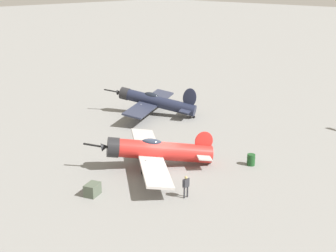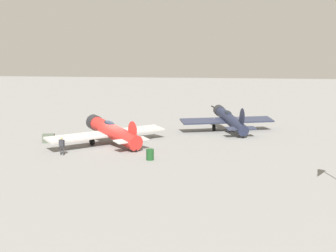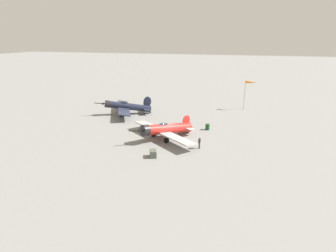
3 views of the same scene
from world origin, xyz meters
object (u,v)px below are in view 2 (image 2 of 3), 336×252
object	(u,v)px
equipment_crate	(49,138)
fuel_drum	(150,155)
airplane_mid_apron	(229,119)
airplane_foreground	(111,131)
ground_crew_mechanic	(62,144)

from	to	relation	value
equipment_crate	fuel_drum	world-z (taller)	fuel_drum
airplane_mid_apron	equipment_crate	bearing A→B (deg)	96.88
airplane_foreground	equipment_crate	xyz separation A→B (m)	(-0.52, 6.77, -0.96)
ground_crew_mechanic	equipment_crate	xyz separation A→B (m)	(4.98, 4.34, -0.55)
airplane_mid_apron	equipment_crate	size ratio (longest dim) A/B	7.98
fuel_drum	airplane_mid_apron	bearing A→B (deg)	-16.61
airplane_mid_apron	fuel_drum	distance (m)	17.08
ground_crew_mechanic	equipment_crate	world-z (taller)	ground_crew_mechanic
airplane_foreground	airplane_mid_apron	distance (m)	15.33
ground_crew_mechanic	equipment_crate	distance (m)	6.63
ground_crew_mechanic	fuel_drum	xyz separation A→B (m)	(0.22, -8.18, -0.51)
equipment_crate	airplane_mid_apron	bearing A→B (deg)	-56.37
fuel_drum	airplane_foreground	bearing A→B (deg)	47.42
airplane_mid_apron	equipment_crate	xyz separation A→B (m)	(-11.57, 17.40, -1.11)
airplane_mid_apron	ground_crew_mechanic	size ratio (longest dim) A/B	6.84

